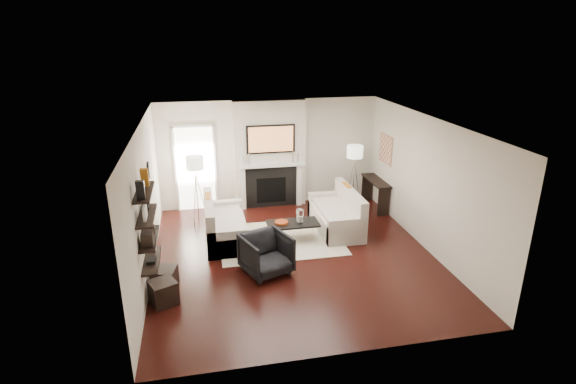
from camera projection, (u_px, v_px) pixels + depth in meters
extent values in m
plane|color=black|center=(294.00, 255.00, 9.05)|extent=(6.00, 6.00, 0.00)
plane|color=white|center=(295.00, 123.00, 8.13)|extent=(6.00, 6.00, 0.00)
plane|color=silver|center=(269.00, 153.00, 11.36)|extent=(5.50, 0.00, 5.50)
plane|color=silver|center=(343.00, 269.00, 5.83)|extent=(5.50, 0.00, 5.50)
plane|color=silver|center=(145.00, 203.00, 8.08)|extent=(0.00, 6.00, 6.00)
plane|color=silver|center=(426.00, 183.00, 9.11)|extent=(0.00, 6.00, 6.00)
cube|color=silver|center=(270.00, 154.00, 11.24)|extent=(1.80, 0.25, 2.70)
cube|color=black|center=(271.00, 187.00, 11.40)|extent=(1.30, 0.02, 1.04)
cube|color=black|center=(271.00, 190.00, 11.42)|extent=(0.75, 0.02, 0.65)
cube|color=white|center=(243.00, 189.00, 11.23)|extent=(0.12, 0.08, 1.10)
cube|color=white|center=(299.00, 185.00, 11.50)|extent=(0.12, 0.08, 1.10)
cube|color=white|center=(271.00, 165.00, 11.15)|extent=(1.70, 0.18, 0.07)
cube|color=black|center=(271.00, 139.00, 10.95)|extent=(1.20, 0.06, 0.70)
cube|color=#BF723F|center=(271.00, 139.00, 10.92)|extent=(1.10, 0.00, 0.62)
cylinder|color=silver|center=(249.00, 159.00, 10.99)|extent=(0.04, 0.04, 0.30)
cylinder|color=silver|center=(244.00, 161.00, 10.98)|extent=(0.04, 0.04, 0.24)
cylinder|color=silver|center=(293.00, 157.00, 11.20)|extent=(0.04, 0.04, 0.30)
cylinder|color=silver|center=(298.00, 158.00, 11.23)|extent=(0.04, 0.04, 0.24)
cube|color=white|center=(196.00, 169.00, 11.09)|extent=(0.90, 0.02, 2.10)
cube|color=white|center=(176.00, 170.00, 10.99)|extent=(0.06, 0.06, 2.16)
cube|color=white|center=(215.00, 168.00, 11.17)|extent=(0.06, 0.06, 2.16)
cube|color=white|center=(192.00, 126.00, 10.71)|extent=(1.02, 0.06, 0.06)
cube|color=beige|center=(280.00, 239.00, 9.73)|extent=(2.60, 2.00, 0.01)
cube|color=beige|center=(226.00, 231.00, 9.66)|extent=(0.85, 1.80, 0.42)
cube|color=beige|center=(210.00, 219.00, 9.49)|extent=(0.18, 1.80, 0.80)
cube|color=beige|center=(229.00, 244.00, 8.88)|extent=(0.85, 0.18, 0.60)
cube|color=beige|center=(223.00, 213.00, 10.37)|extent=(0.85, 0.18, 0.60)
cube|color=beige|center=(228.00, 220.00, 9.58)|extent=(0.63, 1.44, 0.10)
cube|color=#AC6215|center=(208.00, 205.00, 9.69)|extent=(0.10, 0.42, 0.42)
cube|color=black|center=(210.00, 216.00, 9.14)|extent=(0.10, 0.40, 0.40)
cube|color=beige|center=(335.00, 220.00, 10.20)|extent=(0.85, 1.80, 0.42)
cube|color=beige|center=(350.00, 206.00, 10.16)|extent=(0.18, 1.80, 0.80)
cube|color=beige|center=(347.00, 231.00, 9.42)|extent=(0.85, 0.18, 0.60)
cube|color=beige|center=(326.00, 204.00, 10.92)|extent=(0.85, 0.18, 0.60)
cube|color=beige|center=(334.00, 210.00, 10.10)|extent=(0.63, 1.44, 0.10)
cube|color=#AC6215|center=(346.00, 193.00, 10.36)|extent=(0.10, 0.42, 0.42)
cube|color=black|center=(355.00, 203.00, 9.81)|extent=(0.10, 0.40, 0.40)
cube|color=black|center=(293.00, 223.00, 9.56)|extent=(1.10, 0.55, 0.04)
cylinder|color=silver|center=(272.00, 239.00, 9.33)|extent=(0.02, 0.02, 0.38)
cylinder|color=silver|center=(318.00, 235.00, 9.52)|extent=(0.02, 0.02, 0.38)
cylinder|color=silver|center=(268.00, 230.00, 9.74)|extent=(0.02, 0.02, 0.38)
cylinder|color=silver|center=(313.00, 226.00, 9.93)|extent=(0.02, 0.02, 0.38)
cylinder|color=white|center=(300.00, 216.00, 9.53)|extent=(0.16, 0.16, 0.28)
cylinder|color=white|center=(300.00, 219.00, 9.56)|extent=(0.09, 0.09, 0.13)
cylinder|color=#A2421B|center=(281.00, 222.00, 9.50)|extent=(0.29, 0.29, 0.05)
imported|color=black|center=(266.00, 252.00, 8.29)|extent=(1.02, 0.99, 0.83)
cylinder|color=silver|center=(197.00, 198.00, 10.45)|extent=(0.02, 0.02, 1.20)
cylinder|color=white|center=(195.00, 163.00, 10.17)|extent=(0.40, 0.40, 0.30)
cylinder|color=silver|center=(202.00, 198.00, 10.47)|extent=(0.25, 0.02, 1.23)
cylinder|color=silver|center=(195.00, 197.00, 10.53)|extent=(0.14, 0.22, 1.23)
cylinder|color=silver|center=(195.00, 199.00, 10.36)|extent=(0.14, 0.22, 1.23)
cylinder|color=silver|center=(353.00, 184.00, 11.40)|extent=(0.02, 0.02, 1.20)
cylinder|color=white|center=(355.00, 152.00, 11.11)|extent=(0.40, 0.40, 0.30)
cylinder|color=silver|center=(357.00, 184.00, 11.42)|extent=(0.25, 0.02, 1.23)
cylinder|color=silver|center=(350.00, 183.00, 11.48)|extent=(0.14, 0.22, 1.23)
cylinder|color=silver|center=(352.00, 185.00, 11.30)|extent=(0.14, 0.22, 1.23)
cube|color=black|center=(376.00, 181.00, 11.25)|extent=(0.35, 1.20, 0.04)
cube|color=black|center=(384.00, 202.00, 10.87)|extent=(0.30, 0.04, 0.71)
cube|color=black|center=(367.00, 188.00, 11.88)|extent=(0.30, 0.04, 0.71)
cube|color=tan|center=(386.00, 149.00, 10.93)|extent=(0.03, 0.70, 0.70)
cube|color=black|center=(152.00, 260.00, 7.40)|extent=(0.25, 1.00, 0.03)
cube|color=black|center=(149.00, 239.00, 7.26)|extent=(0.25, 1.00, 0.04)
cube|color=black|center=(147.00, 216.00, 7.13)|extent=(0.25, 1.00, 0.04)
cube|color=black|center=(144.00, 192.00, 6.99)|extent=(0.25, 1.00, 0.04)
cube|color=black|center=(141.00, 190.00, 6.62)|extent=(0.12, 0.10, 0.28)
cube|color=#AC6215|center=(145.00, 177.00, 7.19)|extent=(0.12, 0.10, 0.28)
cube|color=white|center=(145.00, 212.00, 6.94)|extent=(0.04, 0.30, 0.22)
cube|color=black|center=(148.00, 203.00, 7.37)|extent=(0.04, 0.22, 0.18)
cube|color=black|center=(147.00, 238.00, 7.00)|extent=(0.18, 0.25, 0.20)
cube|color=black|center=(150.00, 229.00, 7.42)|extent=(0.15, 0.12, 0.12)
cube|color=black|center=(151.00, 260.00, 7.31)|extent=(0.14, 0.20, 0.05)
cube|color=white|center=(153.00, 245.00, 7.68)|extent=(0.10, 0.10, 0.18)
cylinder|color=black|center=(149.00, 170.00, 8.79)|extent=(0.04, 0.34, 0.34)
cylinder|color=white|center=(150.00, 170.00, 8.80)|extent=(0.01, 0.29, 0.29)
cube|color=black|center=(165.00, 279.00, 7.81)|extent=(0.48, 0.48, 0.40)
cube|color=black|center=(163.00, 292.00, 7.41)|extent=(0.53, 0.53, 0.40)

